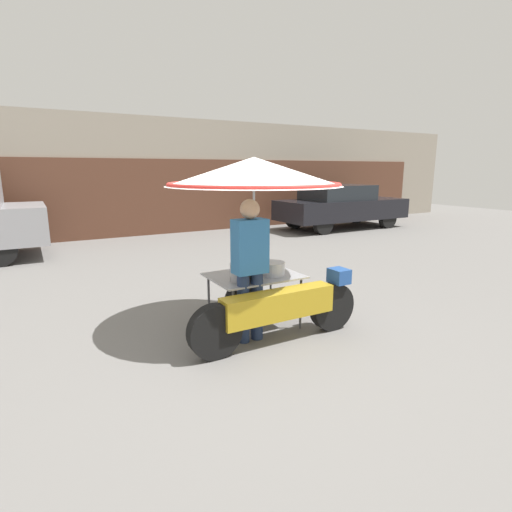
{
  "coord_description": "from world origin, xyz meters",
  "views": [
    {
      "loc": [
        -2.24,
        -3.83,
        1.96
      ],
      "look_at": [
        0.11,
        0.3,
        0.93
      ],
      "focal_mm": 28.0,
      "sensor_mm": 36.0,
      "label": 1
    }
  ],
  "objects_px": {
    "parked_car": "(341,206)",
    "vendor_person": "(250,263)",
    "vendor_motorcycle_cart": "(257,193)",
    "potted_plant": "(357,206)"
  },
  "relations": [
    {
      "from": "parked_car",
      "to": "vendor_motorcycle_cart",
      "type": "bearing_deg",
      "value": -137.83
    },
    {
      "from": "parked_car",
      "to": "potted_plant",
      "type": "xyz_separation_m",
      "value": [
        1.79,
        1.07,
        -0.19
      ]
    },
    {
      "from": "parked_car",
      "to": "vendor_person",
      "type": "bearing_deg",
      "value": -137.55
    },
    {
      "from": "vendor_motorcycle_cart",
      "to": "vendor_person",
      "type": "bearing_deg",
      "value": -130.79
    },
    {
      "from": "parked_car",
      "to": "potted_plant",
      "type": "distance_m",
      "value": 2.09
    },
    {
      "from": "vendor_motorcycle_cart",
      "to": "parked_car",
      "type": "height_order",
      "value": "vendor_motorcycle_cart"
    },
    {
      "from": "parked_car",
      "to": "potted_plant",
      "type": "bearing_deg",
      "value": 30.97
    },
    {
      "from": "vendor_motorcycle_cart",
      "to": "potted_plant",
      "type": "distance_m",
      "value": 11.22
    },
    {
      "from": "vendor_person",
      "to": "potted_plant",
      "type": "height_order",
      "value": "vendor_person"
    },
    {
      "from": "vendor_motorcycle_cart",
      "to": "parked_car",
      "type": "bearing_deg",
      "value": 42.17
    }
  ]
}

